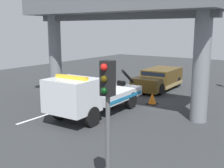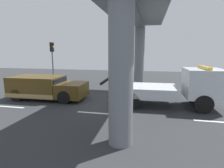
{
  "view_description": "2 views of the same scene",
  "coord_description": "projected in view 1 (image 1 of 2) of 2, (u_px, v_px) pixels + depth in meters",
  "views": [
    {
      "loc": [
        15.79,
        9.42,
        4.7
      ],
      "look_at": [
        1.44,
        -0.39,
        1.33
      ],
      "focal_mm": 45.54,
      "sensor_mm": 36.0,
      "label": 1
    },
    {
      "loc": [
        2.53,
        -11.18,
        3.29
      ],
      "look_at": [
        0.09,
        0.41,
        1.15
      ],
      "focal_mm": 29.0,
      "sensor_mm": 36.0,
      "label": 2
    }
  ],
  "objects": [
    {
      "name": "overpass_structure",
      "position": [
        116.0,
        14.0,
        16.58
      ],
      "size": [
        3.6,
        12.28,
        6.63
      ],
      "color": "slate",
      "rests_on": "ground"
    },
    {
      "name": "towed_van_green",
      "position": [
        159.0,
        79.0,
        22.51
      ],
      "size": [
        5.24,
        2.31,
        1.58
      ],
      "color": "#4C3814",
      "rests_on": "ground"
    },
    {
      "name": "tow_truck_white",
      "position": [
        89.0,
        95.0,
        15.27
      ],
      "size": [
        7.28,
        2.52,
        2.46
      ],
      "color": "silver",
      "rests_on": "ground"
    },
    {
      "name": "traffic_cone_orange",
      "position": [
        152.0,
        99.0,
        18.07
      ],
      "size": [
        0.61,
        0.61,
        0.72
      ],
      "color": "orange",
      "rests_on": "ground"
    },
    {
      "name": "lane_stripe_mid",
      "position": [
        102.0,
        96.0,
        20.13
      ],
      "size": [
        2.6,
        0.16,
        0.01
      ],
      "primitive_type": "cube",
      "color": "silver",
      "rests_on": "ground"
    },
    {
      "name": "ground_plane",
      "position": [
        129.0,
        102.0,
        18.92
      ],
      "size": [
        60.0,
        40.0,
        0.1
      ],
      "primitive_type": "cube",
      "color": "#2D3033"
    },
    {
      "name": "lane_stripe_east",
      "position": [
        36.0,
        118.0,
        15.27
      ],
      "size": [
        2.6,
        0.16,
        0.01
      ],
      "primitive_type": "cube",
      "color": "silver",
      "rests_on": "ground"
    },
    {
      "name": "traffic_light_far",
      "position": [
        107.0,
        101.0,
        7.29
      ],
      "size": [
        0.39,
        0.32,
        3.93
      ],
      "color": "#515456",
      "rests_on": "ground"
    },
    {
      "name": "lane_stripe_west",
      "position": [
        143.0,
        83.0,
        25.0
      ],
      "size": [
        2.6,
        0.16,
        0.01
      ],
      "primitive_type": "cube",
      "color": "silver",
      "rests_on": "ground"
    }
  ]
}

